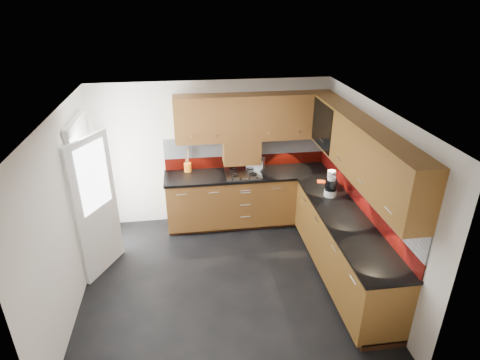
{
  "coord_description": "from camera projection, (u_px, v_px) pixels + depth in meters",
  "views": [
    {
      "loc": [
        -0.42,
        -4.38,
        3.65
      ],
      "look_at": [
        0.29,
        0.65,
        1.23
      ],
      "focal_mm": 30.0,
      "sensor_mm": 36.0,
      "label": 1
    }
  ],
  "objects": [
    {
      "name": "back_door",
      "position": [
        91.0,
        199.0,
        5.54
      ],
      "size": [
        0.42,
        1.19,
        2.04
      ],
      "color": "white",
      "rests_on": "room"
    },
    {
      "name": "toaster",
      "position": [
        256.0,
        163.0,
        6.64
      ],
      "size": [
        0.33,
        0.28,
        0.21
      ],
      "color": "silver",
      "rests_on": "countertop"
    },
    {
      "name": "room",
      "position": [
        224.0,
        184.0,
        4.89
      ],
      "size": [
        4.0,
        3.8,
        2.64
      ],
      "color": "black"
    },
    {
      "name": "upper_cabinets",
      "position": [
        305.0,
        133.0,
        5.6
      ],
      "size": [
        2.5,
        3.2,
        0.72
      ],
      "color": "#5F2E15",
      "rests_on": "room"
    },
    {
      "name": "backsplash",
      "position": [
        303.0,
        169.0,
        6.01
      ],
      "size": [
        2.7,
        3.2,
        0.54
      ],
      "color": "#661009",
      "rests_on": "countertop"
    },
    {
      "name": "base_cabinets",
      "position": [
        290.0,
        222.0,
        6.12
      ],
      "size": [
        2.7,
        3.2,
        0.95
      ],
      "color": "#5F2E15",
      "rests_on": "room"
    },
    {
      "name": "orange_cloth",
      "position": [
        321.0,
        182.0,
        6.23
      ],
      "size": [
        0.15,
        0.14,
        0.01
      ],
      "primitive_type": "cube",
      "rotation": [
        0.0,
        0.0,
        -0.26
      ],
      "color": "#EC501A",
      "rests_on": "countertop"
    },
    {
      "name": "paper_towel",
      "position": [
        331.0,
        179.0,
        6.03
      ],
      "size": [
        0.16,
        0.16,
        0.26
      ],
      "primitive_type": "cylinder",
      "rotation": [
        0.0,
        0.0,
        0.4
      ],
      "color": "white",
      "rests_on": "countertop"
    },
    {
      "name": "glass_cabinet",
      "position": [
        331.0,
        123.0,
        5.9
      ],
      "size": [
        0.32,
        0.8,
        0.66
      ],
      "color": "black",
      "rests_on": "room"
    },
    {
      "name": "gas_hob",
      "position": [
        243.0,
        173.0,
        6.5
      ],
      "size": [
        0.57,
        0.5,
        0.04
      ],
      "color": "silver",
      "rests_on": "countertop"
    },
    {
      "name": "food_processor",
      "position": [
        331.0,
        187.0,
        5.76
      ],
      "size": [
        0.18,
        0.18,
        0.3
      ],
      "color": "white",
      "rests_on": "countertop"
    },
    {
      "name": "countertop",
      "position": [
        291.0,
        194.0,
        5.9
      ],
      "size": [
        2.72,
        3.22,
        0.04
      ],
      "color": "black",
      "rests_on": "base_cabinets"
    },
    {
      "name": "utensil_pot",
      "position": [
        188.0,
        166.0,
        6.56
      ],
      "size": [
        0.12,
        0.12,
        0.42
      ],
      "color": "orange",
      "rests_on": "countertop"
    },
    {
      "name": "extractor_hood",
      "position": [
        241.0,
        151.0,
        6.5
      ],
      "size": [
        0.6,
        0.33,
        0.4
      ],
      "primitive_type": "cube",
      "color": "#5F2E15",
      "rests_on": "room"
    }
  ]
}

